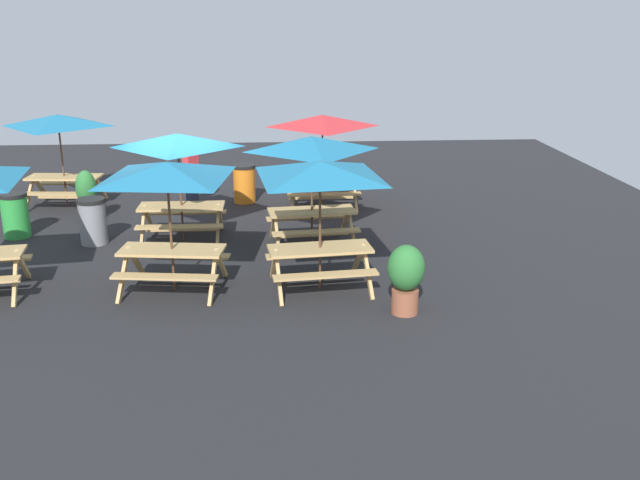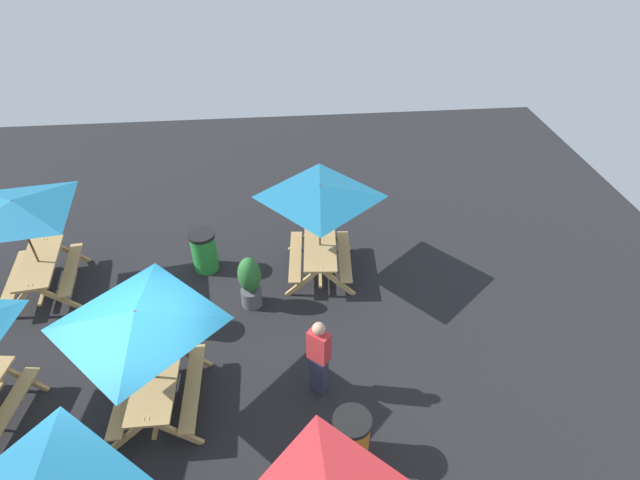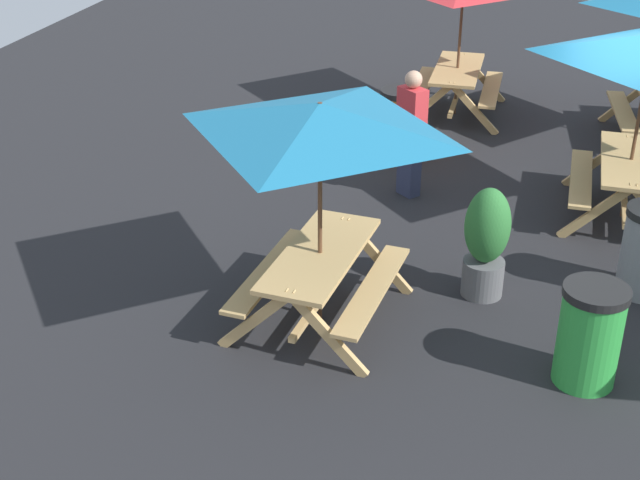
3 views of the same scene
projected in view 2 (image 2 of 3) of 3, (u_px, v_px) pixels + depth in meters
ground_plane at (151, 405)px, 8.64m from camera, size 24.13×24.13×0.00m
picnic_table_0 at (320, 198)px, 10.25m from camera, size 2.16×2.16×2.34m
picnic_table_4 at (139, 325)px, 7.44m from camera, size 2.01×2.01×2.34m
picnic_table_6 at (17, 214)px, 9.80m from camera, size 2.80×2.80×2.34m
trash_bin_gray at (166, 309)px, 9.79m from camera, size 0.59×0.59×0.98m
trash_bin_orange at (351, 438)px, 7.61m from camera, size 0.59×0.59×0.98m
trash_bin_green at (204, 251)px, 11.25m from camera, size 0.59×0.59×0.98m
potted_plant_1 at (250, 281)px, 10.23m from camera, size 0.47×0.47×1.23m
person_standing at (319, 356)px, 8.37m from camera, size 0.40×0.42×1.67m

